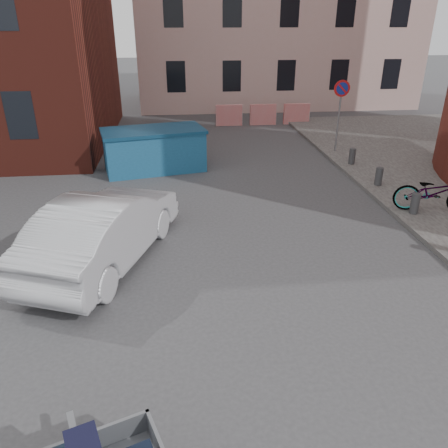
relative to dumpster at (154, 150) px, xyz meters
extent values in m
plane|color=#38383A|center=(0.91, -8.25, -0.72)|extent=(120.00, 120.00, 0.00)
cylinder|color=gray|center=(6.91, 1.25, 0.70)|extent=(0.07, 0.07, 2.60)
cylinder|color=red|center=(6.91, 1.23, 1.75)|extent=(0.60, 0.03, 0.60)
cylinder|color=navy|center=(6.91, 1.21, 1.75)|extent=(0.44, 0.03, 0.44)
cylinder|color=#3A3A3D|center=(6.91, -4.85, -0.32)|extent=(0.22, 0.22, 0.55)
cylinder|color=#3A3A3D|center=(6.91, -2.65, -0.32)|extent=(0.22, 0.22, 0.55)
cylinder|color=#3A3A3D|center=(6.91, -0.45, -0.32)|extent=(0.22, 0.22, 0.55)
cube|color=red|center=(3.41, 6.75, -0.22)|extent=(1.30, 0.18, 1.00)
cube|color=red|center=(5.11, 6.75, -0.22)|extent=(1.30, 0.18, 1.00)
cube|color=red|center=(6.81, 6.75, -0.22)|extent=(1.30, 0.18, 1.00)
cube|color=slate|center=(-0.41, -11.46, -0.08)|extent=(1.52, 0.58, 0.28)
cube|color=slate|center=(-0.53, -11.11, -0.32)|extent=(0.31, 0.69, 0.06)
cube|color=#1D5B8A|center=(0.00, 0.00, -0.06)|extent=(3.55, 2.30, 1.31)
cube|color=navy|center=(0.00, 0.00, 0.65)|extent=(3.68, 2.43, 0.11)
imported|color=#B2B3B9|center=(-0.80, -6.29, 0.04)|extent=(3.11, 4.88, 1.52)
imported|color=black|center=(7.43, -4.77, -0.06)|extent=(2.16, 1.24, 1.07)
camera|label=1|loc=(0.79, -14.79, 4.01)|focal=35.00mm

